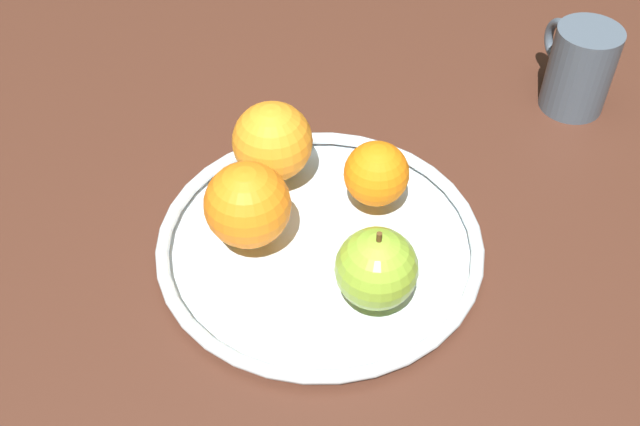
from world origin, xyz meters
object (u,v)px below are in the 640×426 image
fruit_bowl (320,243)px  apple (376,269)px  orange_front_right (376,174)px  orange_back_right (248,205)px  ambient_mug (579,68)px  orange_center (272,141)px

fruit_bowl → apple: (-7.61, -2.39, 4.30)cm
orange_front_right → orange_back_right: bearing=95.4°
fruit_bowl → ambient_mug: (12.19, -32.61, 3.88)cm
apple → orange_back_right: (9.64, 8.30, 0.40)cm
orange_center → fruit_bowl: bearing=-169.6°
ambient_mug → fruit_bowl: bearing=110.5°
orange_front_right → orange_back_right: size_ratio=0.79×
apple → ambient_mug: ambient_mug is taller
fruit_bowl → orange_front_right: orange_front_right is taller
orange_front_right → orange_center: size_ratio=0.79×
fruit_bowl → apple: size_ratio=3.87×
orange_center → ambient_mug: 34.46cm
ambient_mug → orange_front_right: bearing=108.9°
apple → orange_back_right: size_ratio=1.00×
orange_center → apple: bearing=-166.4°
orange_back_right → ambient_mug: ambient_mug is taller
fruit_bowl → apple: bearing=-162.6°
apple → orange_back_right: same height
orange_front_right → orange_center: orange_center is taller
orange_back_right → ambient_mug: 39.84cm
orange_front_right → orange_center: 10.27cm
apple → ambient_mug: bearing=-56.8°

